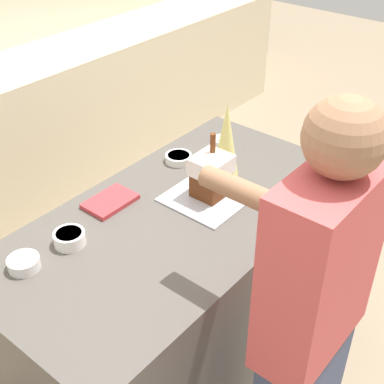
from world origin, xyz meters
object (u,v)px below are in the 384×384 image
object	(u,v)px
candy_bowl_center_rear	(69,238)
person	(309,327)
gingerbread_house	(211,175)
decorative_tree	(226,140)
candy_bowl_beside_tree	(222,142)
cookbook	(110,201)
candy_bowl_near_tray_right	(179,158)
candy_bowl_near_tray_left	(24,263)
baking_tray	(211,195)

from	to	relation	value
candy_bowl_center_rear	person	distance (m)	0.93
gingerbread_house	decorative_tree	world-z (taller)	decorative_tree
gingerbread_house	candy_bowl_beside_tree	xyz separation A→B (m)	(0.38, 0.22, -0.08)
cookbook	person	distance (m)	0.98
decorative_tree	gingerbread_house	bearing A→B (deg)	-162.17
decorative_tree	candy_bowl_near_tray_right	distance (m)	0.29
decorative_tree	candy_bowl_beside_tree	bearing A→B (deg)	39.32
candy_bowl_near_tray_right	person	distance (m)	1.10
gingerbread_house	candy_bowl_near_tray_left	xyz separation A→B (m)	(-0.79, 0.24, -0.08)
gingerbread_house	person	world-z (taller)	person
candy_bowl_beside_tree	candy_bowl_center_rear	bearing A→B (deg)	-179.61
candy_bowl_center_rear	person	xyz separation A→B (m)	(0.23, -0.90, -0.05)
gingerbread_house	person	bearing A→B (deg)	-118.11
person	cookbook	bearing A→B (deg)	87.05
candy_bowl_beside_tree	person	xyz separation A→B (m)	(-0.75, -0.91, -0.04)
baking_tray	candy_bowl_near_tray_left	distance (m)	0.83
candy_bowl_near_tray_left	candy_bowl_center_rear	bearing A→B (deg)	-6.30
candy_bowl_near_tray_left	cookbook	xyz separation A→B (m)	(0.47, 0.06, -0.01)
person	candy_bowl_center_rear	bearing A→B (deg)	104.36
person	candy_bowl_beside_tree	bearing A→B (deg)	50.51
baking_tray	gingerbread_house	size ratio (longest dim) A/B	1.36
candy_bowl_near_tray_left	person	size ratio (longest dim) A/B	0.07
candy_bowl_center_rear	gingerbread_house	bearing A→B (deg)	-19.77
cookbook	gingerbread_house	bearing A→B (deg)	-42.71
decorative_tree	candy_bowl_near_tray_left	bearing A→B (deg)	169.68
candy_bowl_near_tray_left	person	world-z (taller)	person
baking_tray	candy_bowl_near_tray_left	bearing A→B (deg)	163.34
candy_bowl_beside_tree	candy_bowl_near_tray_left	size ratio (longest dim) A/B	0.88
baking_tray	cookbook	xyz separation A→B (m)	(-0.32, 0.29, 0.01)
baking_tray	candy_bowl_near_tray_right	world-z (taller)	candy_bowl_near_tray_right
baking_tray	cookbook	distance (m)	0.43
candy_bowl_center_rear	candy_bowl_near_tray_left	bearing A→B (deg)	173.70
candy_bowl_beside_tree	cookbook	distance (m)	0.70
candy_bowl_near_tray_right	candy_bowl_near_tray_left	distance (m)	0.92
decorative_tree	candy_bowl_center_rear	bearing A→B (deg)	168.70
candy_bowl_center_rear	candy_bowl_near_tray_left	size ratio (longest dim) A/B	1.03
person	baking_tray	bearing A→B (deg)	61.91
candy_bowl_center_rear	cookbook	xyz separation A→B (m)	(0.28, 0.08, -0.02)
candy_bowl_beside_tree	candy_bowl_near_tray_left	bearing A→B (deg)	179.29
candy_bowl_near_tray_right	cookbook	distance (m)	0.45
decorative_tree	candy_bowl_beside_tree	distance (m)	0.30
decorative_tree	person	world-z (taller)	person
decorative_tree	cookbook	size ratio (longest dim) A/B	1.64
candy_bowl_near_tray_left	decorative_tree	bearing A→B (deg)	-10.32
baking_tray	candy_bowl_center_rear	world-z (taller)	candy_bowl_center_rear
gingerbread_house	candy_bowl_near_tray_left	distance (m)	0.83
candy_bowl_center_rear	person	size ratio (longest dim) A/B	0.07
decorative_tree	candy_bowl_center_rear	world-z (taller)	decorative_tree
candy_bowl_near_tray_right	candy_bowl_near_tray_left	xyz separation A→B (m)	(-0.92, -0.06, 0.00)
decorative_tree	candy_bowl_beside_tree	world-z (taller)	decorative_tree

